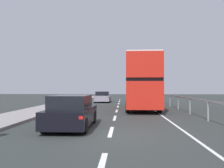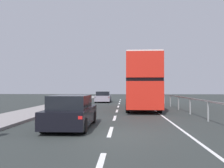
{
  "view_description": "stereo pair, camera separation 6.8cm",
  "coord_description": "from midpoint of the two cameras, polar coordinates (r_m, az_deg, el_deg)",
  "views": [
    {
      "loc": [
        0.5,
        -9.38,
        1.81
      ],
      "look_at": [
        -0.19,
        5.47,
        2.06
      ],
      "focal_mm": 38.02,
      "sensor_mm": 36.0,
      "label": 1
    },
    {
      "loc": [
        0.57,
        -9.38,
        1.81
      ],
      "look_at": [
        -0.19,
        5.47,
        2.06
      ],
      "focal_mm": 38.02,
      "sensor_mm": 36.0,
      "label": 2
    }
  ],
  "objects": [
    {
      "name": "sedan_car_ahead",
      "position": [
        30.38,
        -2.06,
        -3.13
      ],
      "size": [
        1.94,
        4.5,
        1.36
      ],
      "rotation": [
        0.0,
        0.0,
        0.02
      ],
      "color": "gray",
      "rests_on": "ground"
    },
    {
      "name": "hatchback_car_near",
      "position": [
        11.02,
        -9.59,
        -6.7
      ],
      "size": [
        1.84,
        4.24,
        1.48
      ],
      "rotation": [
        0.0,
        0.0,
        -0.0
      ],
      "color": "black",
      "rests_on": "ground"
    },
    {
      "name": "lane_paint_markings",
      "position": [
        17.75,
        7.1,
        -6.8
      ],
      "size": [
        3.19,
        46.0,
        0.01
      ],
      "color": "silver",
      "rests_on": "ground"
    },
    {
      "name": "double_decker_bus_red",
      "position": [
        20.84,
        7.11,
        0.5
      ],
      "size": [
        2.76,
        10.13,
        4.38
      ],
      "rotation": [
        0.0,
        0.0,
        -0.02
      ],
      "color": "red",
      "rests_on": "ground"
    },
    {
      "name": "bridge_side_railing",
      "position": [
        18.97,
        16.97,
        -3.63
      ],
      "size": [
        0.1,
        42.0,
        1.13
      ],
      "color": "gray",
      "rests_on": "ground"
    },
    {
      "name": "ground_plane",
      "position": [
        9.58,
        -0.33,
        -12.16
      ],
      "size": [
        74.57,
        120.0,
        0.1
      ],
      "primitive_type": "cube",
      "color": "#2B302F"
    }
  ]
}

